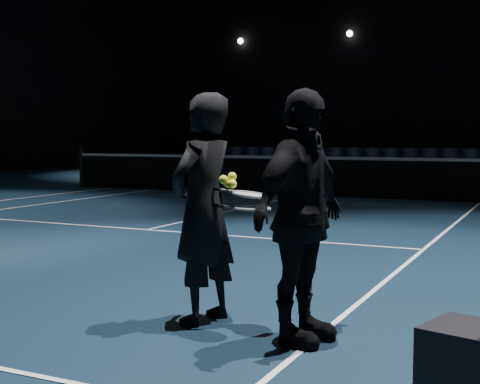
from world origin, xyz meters
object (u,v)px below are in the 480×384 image
Objects in this scene: player_a at (203,209)px; racket_lower at (252,208)px; player_b at (301,216)px; racket_upper at (250,195)px; tennis_balls at (231,182)px.

player_a reaches higher than racket_lower.
player_b is (0.84, -0.15, 0.00)m from player_a.
player_b is at bearing 89.59° from player_a.
racket_lower is at bearing 89.59° from player_a.
racket_upper is 5.67× the size of tennis_balls.
tennis_balls is (-0.15, -0.01, 0.09)m from racket_upper.
player_a is 2.56× the size of racket_upper.
player_b is 0.40m from racket_lower.
racket_upper is at bearing 85.79° from player_b.
tennis_balls is at bearing 90.39° from player_b.
player_a and player_b have the same top height.
tennis_balls is at bearing 178.53° from racket_lower.
racket_upper is at bearing 95.30° from player_a.
tennis_balls reaches higher than racket_lower.
racket_upper is at bearing 3.68° from tennis_balls.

